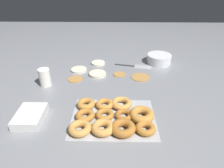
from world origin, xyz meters
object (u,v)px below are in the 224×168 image
Objects in this scene: pancake_4 at (140,77)px; pancake_3 at (98,63)px; pancake_5 at (119,74)px; spatula at (139,66)px; donut_tray at (113,117)px; pancake_2 at (79,70)px; batter_bowl at (159,59)px; pancake_1 at (97,74)px; paper_cup at (45,77)px; pancake_0 at (75,79)px; container_stack at (30,116)px.

pancake_3 is at bearing 144.57° from pancake_4.
spatula is (0.13, 0.12, -0.00)m from pancake_5.
pancake_5 is at bearing 85.41° from donut_tray.
pancake_2 is 0.57m from batter_bowl.
donut_tray is 0.59m from spatula.
paper_cup reaches higher than pancake_1.
donut_tray reaches higher than pancake_3.
pancake_3 is (0.12, 0.23, 0.00)m from pancake_0.
pancake_0 is 0.41m from pancake_4.
pancake_5 is 0.18m from spatula.
pancake_5 is 0.31× the size of spatula.
pancake_1 is 0.68× the size of container_stack.
spatula is (0.17, 0.57, -0.02)m from donut_tray.
pancake_0 is 0.12m from pancake_2.
pancake_3 is 0.37× the size of spatula.
container_stack is (-0.27, -0.44, 0.01)m from pancake_1.
donut_tray is at bearing -94.59° from pancake_5.
batter_bowl is 0.67× the size of spatula.
pancake_1 is at bearing 24.80° from paper_cup.
pancake_0 is at bearing -154.92° from pancake_1.
donut_tray reaches higher than pancake_0.
pancake_5 is at bearing -146.42° from batter_bowl.
pancake_1 is 0.52m from container_stack.
pancake_5 reaches higher than pancake_4.
pancake_2 is 0.55m from donut_tray.
pancake_2 is at bearing 74.85° from container_stack.
pancake_2 is 0.28m from pancake_5.
pancake_0 is 0.45m from donut_tray.
pancake_5 is at bearing 165.37° from pancake_4.
pancake_1 is at bearing -87.11° from pancake_3.
pancake_3 is at bearing -176.72° from spatula.
batter_bowl is at bearing 24.65° from pancake_0.
pancake_1 reaches higher than spatula.
donut_tray is 0.50m from paper_cup.
pancake_2 is 0.41m from spatula.
pancake_0 is at bearing -166.25° from pancake_5.
pancake_3 is 0.60× the size of container_stack.
batter_bowl reaches higher than donut_tray.
pancake_0 is at bearing -143.10° from spatula.
paper_cup reaches higher than pancake_4.
batter_bowl is 1.07× the size of container_stack.
pancake_4 is 0.16m from spatula.
spatula is (0.28, -0.04, -0.00)m from pancake_3.
paper_cup is (-0.28, -0.31, 0.05)m from pancake_3.
donut_tray is at bearing -116.88° from batter_bowl.
pancake_1 is 0.63× the size of batter_bowl.
paper_cup is at bearing -169.42° from pancake_4.
container_stack reaches higher than spatula.
donut_tray is 2.40× the size of container_stack.
donut_tray is at bearing -57.80° from pancake_0.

